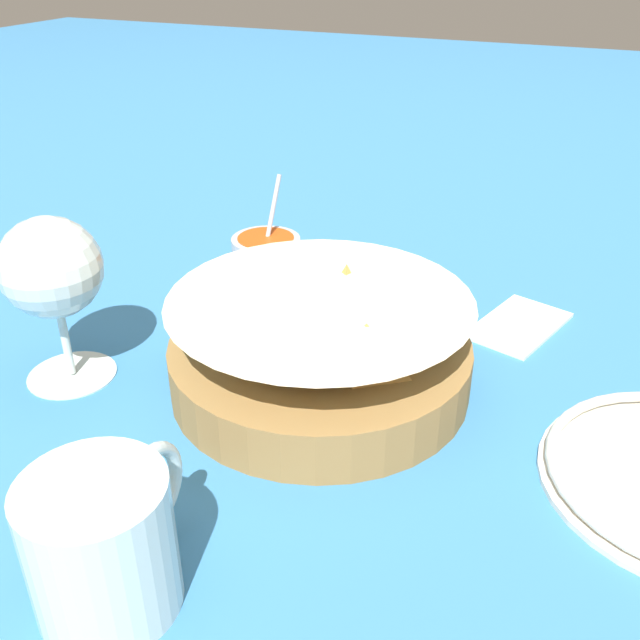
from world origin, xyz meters
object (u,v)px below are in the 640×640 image
sauce_cup (266,255)px  beer_mug (104,548)px  food_basket (320,349)px  wine_glass (52,273)px

sauce_cup → beer_mug: bearing=-164.2°
food_basket → wine_glass: bearing=109.8°
food_basket → sauce_cup: (0.17, 0.14, -0.01)m
food_basket → beer_mug: 0.25m
wine_glass → beer_mug: bearing=-134.0°
sauce_cup → beer_mug: size_ratio=0.91×
beer_mug → sauce_cup: bearing=15.8°
food_basket → beer_mug: food_basket is taller
beer_mug → wine_glass: bearing=46.0°
food_basket → sauce_cup: size_ratio=2.34×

